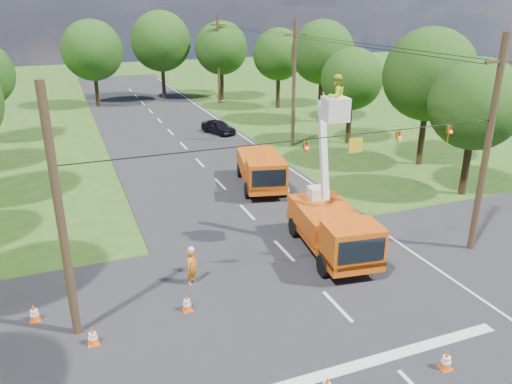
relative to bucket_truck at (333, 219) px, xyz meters
name	(u,v)px	position (x,y,z in m)	size (l,w,h in m)	color
ground	(200,163)	(-2.01, 15.98, -1.75)	(140.00, 140.00, 0.00)	#2D4F17
road_main	(200,163)	(-2.01, 15.98, -1.75)	(12.00, 100.00, 0.06)	black
road_cross	(313,282)	(-2.01, -2.02, -1.75)	(56.00, 10.00, 0.07)	black
stop_bar	(386,358)	(-2.01, -7.22, -1.75)	(9.00, 0.45, 0.02)	silver
edge_line	(270,155)	(3.59, 15.98, -1.75)	(0.12, 90.00, 0.02)	silver
bucket_truck	(333,219)	(0.00, 0.00, 0.00)	(3.23, 6.68, 8.27)	#CA520E
second_truck	(261,169)	(0.29, 9.56, -0.53)	(3.67, 6.64, 2.35)	#CA520E
ground_worker	(192,267)	(-6.80, -0.26, -0.96)	(0.58, 0.38, 1.60)	orange
distant_car	(218,127)	(1.95, 23.95, -1.13)	(1.48, 3.68, 1.25)	black
traffic_cone_1	(446,360)	(-0.53, -8.35, -1.40)	(0.38, 0.38, 0.71)	#F7500D
traffic_cone_2	(309,225)	(0.12, 2.57, -1.40)	(0.38, 0.38, 0.71)	#F7500D
traffic_cone_3	(287,189)	(1.25, 7.75, -1.40)	(0.38, 0.38, 0.71)	#F7500D
traffic_cone_4	(187,303)	(-7.50, -2.10, -1.40)	(0.38, 0.38, 0.71)	#F7500D
traffic_cone_5	(93,336)	(-11.03, -2.90, -1.40)	(0.38, 0.38, 0.71)	#F7500D
traffic_cone_6	(34,313)	(-12.94, -0.68, -1.40)	(0.38, 0.38, 0.71)	#F7500D
traffic_cone_7	(257,163)	(1.49, 13.33, -1.40)	(0.38, 0.38, 0.71)	#F7500D
traffic_cone_8	(348,257)	(0.19, -1.15, -1.40)	(0.38, 0.38, 0.71)	#F7500D
pole_right_near	(487,146)	(6.49, -2.02, 3.35)	(1.80, 0.30, 10.00)	#4C3823
pole_right_mid	(294,83)	(6.49, 17.98, 3.35)	(1.80, 0.30, 10.00)	#4C3823
pole_right_far	(218,58)	(6.49, 37.98, 3.35)	(1.80, 0.30, 10.00)	#4C3823
pole_left	(60,219)	(-11.51, -2.02, 2.75)	(0.30, 0.30, 9.00)	#4C3823
signal_span	(369,143)	(0.22, -2.02, 4.12)	(18.00, 0.29, 1.07)	black
tree_right_a	(476,104)	(11.49, 3.98, 3.81)	(5.40, 5.40, 8.28)	#382616
tree_right_b	(429,75)	(12.99, 9.98, 4.68)	(6.40, 6.40, 9.65)	#382616
tree_right_c	(352,79)	(11.19, 16.98, 3.56)	(5.00, 5.00, 7.83)	#382616
tree_right_d	(322,52)	(12.79, 24.98, 4.92)	(6.00, 6.00, 9.70)	#382616
tree_right_e	(279,54)	(11.79, 32.98, 4.06)	(5.60, 5.60, 8.63)	#382616
tree_far_a	(92,50)	(-7.01, 40.98, 4.43)	(6.60, 6.60, 9.50)	#382616
tree_far_b	(161,41)	(0.99, 42.98, 5.05)	(7.00, 7.00, 10.32)	#382616
tree_far_c	(221,48)	(7.49, 39.98, 4.31)	(6.20, 6.20, 9.18)	#382616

